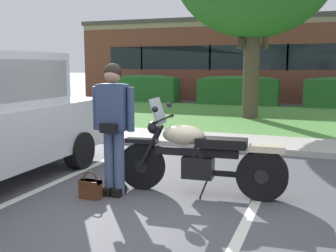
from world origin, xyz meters
TOP-DOWN VIEW (x-y plane):
  - ground_plane at (0.00, 0.00)m, footprint 140.00×140.00m
  - curb_strip at (0.00, 3.51)m, footprint 60.00×0.20m
  - concrete_walk at (0.00, 4.36)m, footprint 60.00×1.50m
  - grass_lawn at (0.00, 8.72)m, footprint 60.00×7.22m
  - stall_stripe_0 at (-1.57, 0.20)m, footprint 0.14×4.40m
  - stall_stripe_1 at (1.28, 0.20)m, footprint 0.14×4.40m
  - motorcycle at (0.60, 0.69)m, footprint 2.24×0.82m
  - rider_person at (-0.51, 0.27)m, footprint 0.57×0.32m
  - handbag at (-0.72, 0.01)m, footprint 0.28×0.13m
  - hedge_left at (-5.50, 12.57)m, footprint 2.97×0.90m
  - hedge_center_left at (-1.32, 12.57)m, footprint 3.30×0.90m
  - brick_building at (0.48, 18.16)m, footprint 20.43×8.19m

SIDE VIEW (x-z plane):
  - ground_plane at x=0.00m, z-range 0.00..0.00m
  - stall_stripe_0 at x=-1.57m, z-range 0.00..0.01m
  - stall_stripe_1 at x=1.28m, z-range 0.00..0.01m
  - grass_lawn at x=0.00m, z-range 0.00..0.06m
  - concrete_walk at x=0.00m, z-range 0.00..0.08m
  - curb_strip at x=0.00m, z-range 0.00..0.12m
  - handbag at x=-0.72m, z-range -0.04..0.32m
  - motorcycle at x=0.60m, z-range -0.14..1.12m
  - hedge_left at x=-5.50m, z-range 0.03..1.27m
  - hedge_center_left at x=-1.32m, z-range 0.03..1.27m
  - rider_person at x=-0.51m, z-range 0.14..1.84m
  - brick_building at x=0.48m, z-range 0.00..3.86m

